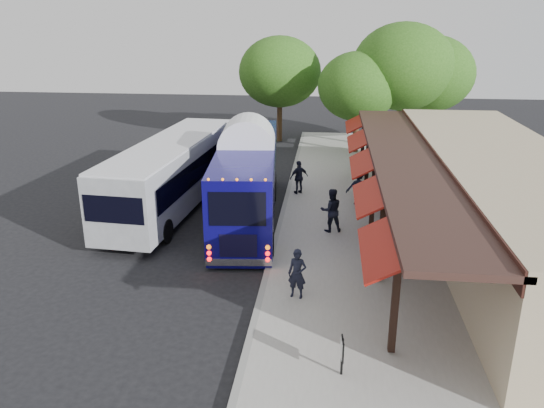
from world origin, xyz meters
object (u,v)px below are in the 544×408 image
at_px(ped_a, 297,274).
at_px(ped_d, 358,187).
at_px(ped_c, 299,177).
at_px(city_bus, 173,171).
at_px(sign_board, 342,350).
at_px(ped_b, 331,210).
at_px(coach_bus, 248,176).

relative_size(ped_a, ped_d, 0.94).
distance_m(ped_a, ped_c, 10.35).
bearing_deg(city_bus, ped_c, 25.80).
xyz_separation_m(city_bus, ped_c, (5.66, 2.21, -0.75)).
xyz_separation_m(ped_c, ped_d, (2.80, -1.36, 0.02)).
height_order(ped_c, ped_d, ped_d).
bearing_deg(ped_a, ped_d, 88.48).
bearing_deg(ped_a, sign_board, -57.91).
height_order(ped_c, sign_board, ped_c).
relative_size(ped_b, ped_d, 1.07).
bearing_deg(ped_b, city_bus, -33.10).
bearing_deg(ped_d, ped_a, 72.78).
xyz_separation_m(ped_b, sign_board, (0.31, -9.22, -0.23)).
height_order(ped_b, ped_c, ped_b).
distance_m(city_bus, ped_c, 6.12).
bearing_deg(sign_board, ped_d, 81.68).
height_order(ped_a, sign_board, ped_a).
height_order(ped_a, ped_d, ped_d).
height_order(city_bus, sign_board, city_bus).
height_order(coach_bus, sign_board, coach_bus).
height_order(ped_d, sign_board, ped_d).
relative_size(city_bus, ped_a, 7.46).
bearing_deg(city_bus, ped_a, -48.00).
height_order(coach_bus, city_bus, coach_bus).
bearing_deg(ped_a, city_bus, 139.91).
height_order(ped_a, ped_c, ped_c).
xyz_separation_m(city_bus, ped_d, (8.46, 0.85, -0.74)).
height_order(ped_b, ped_d, ped_b).
bearing_deg(ped_c, city_bus, -9.93).
distance_m(coach_bus, ped_b, 4.09).
relative_size(city_bus, ped_d, 7.02).
bearing_deg(ped_d, coach_bus, 16.71).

